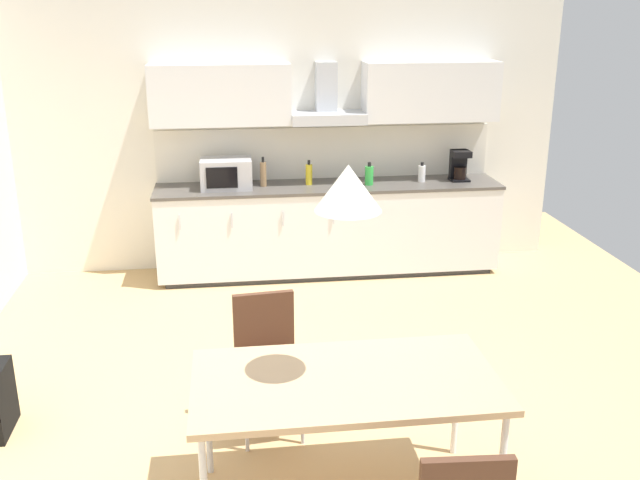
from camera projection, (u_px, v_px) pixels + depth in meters
ground_plane at (300, 416)px, 4.67m from camera, size 7.28×8.68×0.02m
wall_back at (268, 127)px, 6.99m from camera, size 5.82×0.10×2.81m
kitchen_counter at (329, 228)px, 7.03m from camera, size 3.34×0.63×0.90m
backsplash_tile at (325, 153)px, 7.09m from camera, size 3.32×0.02×0.51m
upper_wall_cabinets at (327, 94)px, 6.75m from camera, size 3.32×0.40×0.56m
microwave at (226, 173)px, 6.73m from camera, size 0.48×0.35×0.28m
coffee_maker at (459, 165)px, 7.03m from camera, size 0.18×0.19×0.30m
bottle_brown at (263, 174)px, 6.80m from camera, size 0.06×0.06×0.28m
bottle_green at (369, 175)px, 6.86m from camera, size 0.08×0.08×0.22m
bottle_yellow at (309, 174)px, 6.87m from camera, size 0.07×0.07×0.24m
bottle_white at (422, 173)px, 6.99m from camera, size 0.07×0.07×0.19m
dining_table at (346, 386)px, 3.64m from camera, size 1.56×0.83×0.75m
chair_far_left at (267, 350)px, 4.39m from camera, size 0.44×0.44×0.87m
pendant_lamp at (348, 188)px, 3.31m from camera, size 0.32×0.32×0.22m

